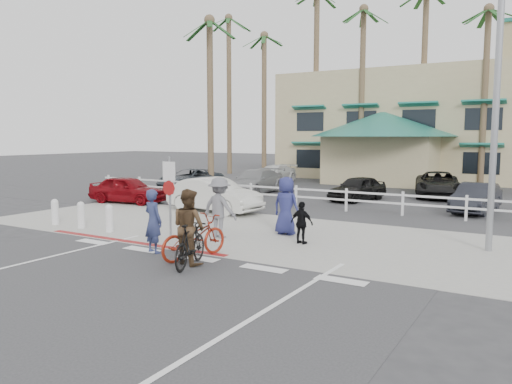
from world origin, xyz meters
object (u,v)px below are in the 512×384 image
Objects in this scene: car_white_sedan at (214,195)px; bike_red at (194,237)px; car_red_compact at (128,189)px; bike_black at (190,245)px; sign_post at (170,193)px.

bike_red is at bearing -141.56° from car_white_sedan.
bike_black is at bearing -135.75° from car_red_compact.
sign_post reaches higher than car_red_compact.
sign_post is 2.82m from bike_red.
car_white_sedan is (-4.77, 7.70, 0.17)m from bike_black.
sign_post is 0.75× the size of car_red_compact.
bike_red is 8.18m from car_white_sedan.
sign_post is 1.57× the size of bike_black.
bike_black is 9.06m from car_white_sedan.
car_white_sedan is at bearing -47.20° from bike_red.
car_red_compact is (-7.39, 5.51, -0.79)m from sign_post.
bike_black is at bearing -141.55° from car_white_sedan.
sign_post is 1.34× the size of bike_red.
car_red_compact is at bearing 95.06° from car_white_sedan.
car_red_compact is (-10.01, 7.84, 0.10)m from bike_black.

